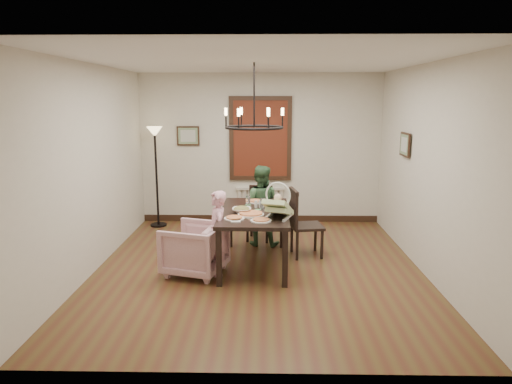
{
  "coord_description": "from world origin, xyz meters",
  "views": [
    {
      "loc": [
        0.09,
        -6.05,
        2.33
      ],
      "look_at": [
        -0.04,
        0.2,
        1.05
      ],
      "focal_mm": 32.0,
      "sensor_mm": 36.0,
      "label": 1
    }
  ],
  "objects_px": {
    "elderly_woman": "(217,240)",
    "floor_lamp": "(157,178)",
    "seated_man": "(260,212)",
    "baby_bouncer": "(278,206)",
    "chair_right": "(307,222)",
    "drinking_glass": "(262,205)",
    "armchair": "(194,249)",
    "chair_far": "(259,214)",
    "dining_table": "(254,217)"
  },
  "relations": [
    {
      "from": "drinking_glass",
      "to": "dining_table",
      "type": "bearing_deg",
      "value": -135.36
    },
    {
      "from": "baby_bouncer",
      "to": "floor_lamp",
      "type": "bearing_deg",
      "value": 150.92
    },
    {
      "from": "seated_man",
      "to": "armchair",
      "type": "bearing_deg",
      "value": 64.55
    },
    {
      "from": "elderly_woman",
      "to": "floor_lamp",
      "type": "bearing_deg",
      "value": -164.53
    },
    {
      "from": "armchair",
      "to": "drinking_glass",
      "type": "xyz_separation_m",
      "value": [
        0.91,
        0.46,
        0.51
      ]
    },
    {
      "from": "floor_lamp",
      "to": "baby_bouncer",
      "type": "bearing_deg",
      "value": -47.73
    },
    {
      "from": "chair_right",
      "to": "armchair",
      "type": "height_order",
      "value": "chair_right"
    },
    {
      "from": "baby_bouncer",
      "to": "drinking_glass",
      "type": "relative_size",
      "value": 3.89
    },
    {
      "from": "floor_lamp",
      "to": "elderly_woman",
      "type": "bearing_deg",
      "value": -60.21
    },
    {
      "from": "armchair",
      "to": "seated_man",
      "type": "distance_m",
      "value": 1.55
    },
    {
      "from": "baby_bouncer",
      "to": "chair_far",
      "type": "bearing_deg",
      "value": 118.53
    },
    {
      "from": "seated_man",
      "to": "elderly_woman",
      "type": "bearing_deg",
      "value": 75.58
    },
    {
      "from": "dining_table",
      "to": "seated_man",
      "type": "bearing_deg",
      "value": 86.12
    },
    {
      "from": "chair_right",
      "to": "seated_man",
      "type": "distance_m",
      "value": 0.87
    },
    {
      "from": "floor_lamp",
      "to": "seated_man",
      "type": "bearing_deg",
      "value": -29.49
    },
    {
      "from": "seated_man",
      "to": "chair_right",
      "type": "bearing_deg",
      "value": 152.8
    },
    {
      "from": "elderly_woman",
      "to": "drinking_glass",
      "type": "xyz_separation_m",
      "value": [
        0.59,
        0.47,
        0.38
      ]
    },
    {
      "from": "dining_table",
      "to": "seated_man",
      "type": "distance_m",
      "value": 0.94
    },
    {
      "from": "dining_table",
      "to": "chair_far",
      "type": "relative_size",
      "value": 1.88
    },
    {
      "from": "armchair",
      "to": "floor_lamp",
      "type": "bearing_deg",
      "value": -139.47
    },
    {
      "from": "dining_table",
      "to": "armchair",
      "type": "relative_size",
      "value": 2.23
    },
    {
      "from": "seated_man",
      "to": "baby_bouncer",
      "type": "height_order",
      "value": "baby_bouncer"
    },
    {
      "from": "armchair",
      "to": "dining_table",
      "type": "bearing_deg",
      "value": 130.36
    },
    {
      "from": "chair_right",
      "to": "drinking_glass",
      "type": "relative_size",
      "value": 8.12
    },
    {
      "from": "elderly_woman",
      "to": "seated_man",
      "type": "distance_m",
      "value": 1.4
    },
    {
      "from": "chair_right",
      "to": "elderly_woman",
      "type": "distance_m",
      "value": 1.48
    },
    {
      "from": "elderly_woman",
      "to": "seated_man",
      "type": "bearing_deg",
      "value": 142.16
    },
    {
      "from": "chair_far",
      "to": "seated_man",
      "type": "xyz_separation_m",
      "value": [
        0.02,
        -0.26,
        0.09
      ]
    },
    {
      "from": "dining_table",
      "to": "floor_lamp",
      "type": "distance_m",
      "value": 2.73
    },
    {
      "from": "baby_bouncer",
      "to": "chair_right",
      "type": "bearing_deg",
      "value": 78.23
    },
    {
      "from": "drinking_glass",
      "to": "floor_lamp",
      "type": "height_order",
      "value": "floor_lamp"
    },
    {
      "from": "seated_man",
      "to": "baby_bouncer",
      "type": "distance_m",
      "value": 1.38
    },
    {
      "from": "chair_far",
      "to": "armchair",
      "type": "relative_size",
      "value": 1.18
    },
    {
      "from": "chair_far",
      "to": "drinking_glass",
      "type": "height_order",
      "value": "drinking_glass"
    },
    {
      "from": "chair_right",
      "to": "armchair",
      "type": "distance_m",
      "value": 1.76
    },
    {
      "from": "chair_right",
      "to": "floor_lamp",
      "type": "xyz_separation_m",
      "value": [
        -2.62,
        1.6,
        0.38
      ]
    },
    {
      "from": "dining_table",
      "to": "floor_lamp",
      "type": "relative_size",
      "value": 0.94
    },
    {
      "from": "armchair",
      "to": "drinking_glass",
      "type": "distance_m",
      "value": 1.14
    },
    {
      "from": "elderly_woman",
      "to": "floor_lamp",
      "type": "relative_size",
      "value": 0.53
    },
    {
      "from": "elderly_woman",
      "to": "baby_bouncer",
      "type": "relative_size",
      "value": 1.91
    },
    {
      "from": "drinking_glass",
      "to": "chair_right",
      "type": "bearing_deg",
      "value": 23.74
    },
    {
      "from": "elderly_woman",
      "to": "seated_man",
      "type": "relative_size",
      "value": 0.88
    },
    {
      "from": "dining_table",
      "to": "armchair",
      "type": "distance_m",
      "value": 0.94
    },
    {
      "from": "floor_lamp",
      "to": "dining_table",
      "type": "bearing_deg",
      "value": -47.4
    },
    {
      "from": "armchair",
      "to": "drinking_glass",
      "type": "relative_size",
      "value": 5.96
    },
    {
      "from": "elderly_woman",
      "to": "drinking_glass",
      "type": "distance_m",
      "value": 0.85
    },
    {
      "from": "elderly_woman",
      "to": "floor_lamp",
      "type": "distance_m",
      "value": 2.76
    },
    {
      "from": "seated_man",
      "to": "drinking_glass",
      "type": "relative_size",
      "value": 8.42
    },
    {
      "from": "drinking_glass",
      "to": "floor_lamp",
      "type": "xyz_separation_m",
      "value": [
        -1.95,
        1.9,
        0.05
      ]
    },
    {
      "from": "armchair",
      "to": "floor_lamp",
      "type": "height_order",
      "value": "floor_lamp"
    }
  ]
}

